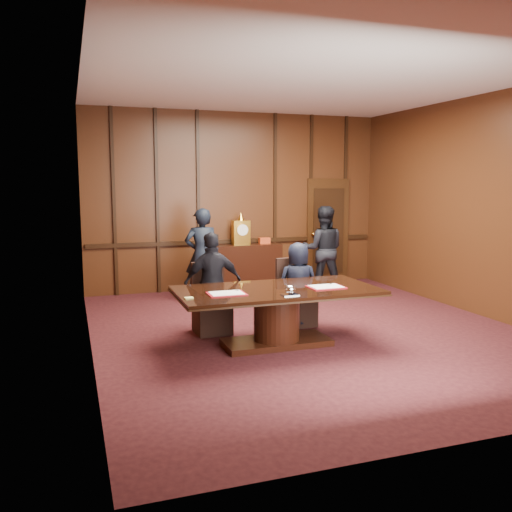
{
  "coord_description": "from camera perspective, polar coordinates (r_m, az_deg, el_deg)",
  "views": [
    {
      "loc": [
        -3.19,
        -6.91,
        2.13
      ],
      "look_at": [
        -0.62,
        0.55,
        1.05
      ],
      "focal_mm": 38.0,
      "sensor_mm": 36.0,
      "label": 1
    }
  ],
  "objects": [
    {
      "name": "room",
      "position": [
        7.77,
        5.81,
        4.75
      ],
      "size": [
        7.0,
        7.04,
        3.5
      ],
      "color": "black",
      "rests_on": "ground"
    },
    {
      "name": "sideboard",
      "position": [
        10.79,
        -1.57,
        -0.98
      ],
      "size": [
        1.6,
        0.45,
        1.54
      ],
      "color": "black",
      "rests_on": "ground"
    },
    {
      "name": "conference_table",
      "position": [
        7.1,
        2.18,
        -5.41
      ],
      "size": [
        2.62,
        1.32,
        0.76
      ],
      "color": "black",
      "rests_on": "ground"
    },
    {
      "name": "folder_left",
      "position": [
        6.69,
        -3.12,
        -3.97
      ],
      "size": [
        0.47,
        0.34,
        0.02
      ],
      "rotation": [
        0.0,
        0.0,
        -0.02
      ],
      "color": "maroon",
      "rests_on": "conference_table"
    },
    {
      "name": "folder_right",
      "position": [
        7.16,
        7.38,
        -3.24
      ],
      "size": [
        0.46,
        0.33,
        0.02
      ],
      "rotation": [
        0.0,
        0.0,
        0.01
      ],
      "color": "maroon",
      "rests_on": "conference_table"
    },
    {
      "name": "inkstand",
      "position": [
        6.62,
        3.61,
        -3.68
      ],
      "size": [
        0.2,
        0.14,
        0.12
      ],
      "color": "white",
      "rests_on": "conference_table"
    },
    {
      "name": "notepad",
      "position": [
        6.48,
        -7.08,
        -4.4
      ],
      "size": [
        0.1,
        0.08,
        0.01
      ],
      "primitive_type": "cube",
      "rotation": [
        0.0,
        0.0,
        0.05
      ],
      "color": "#EFE975",
      "rests_on": "conference_table"
    },
    {
      "name": "chair_left",
      "position": [
        7.77,
        -4.7,
        -5.92
      ],
      "size": [
        0.5,
        0.5,
        0.99
      ],
      "rotation": [
        0.0,
        0.0,
        0.03
      ],
      "color": "black",
      "rests_on": "ground"
    },
    {
      "name": "chair_right",
      "position": [
        8.17,
        4.2,
        -5.22
      ],
      "size": [
        0.51,
        0.51,
        0.99
      ],
      "rotation": [
        0.0,
        0.0,
        0.07
      ],
      "color": "black",
      "rests_on": "ground"
    },
    {
      "name": "signatory_left",
      "position": [
        7.6,
        -4.58,
        -2.92
      ],
      "size": [
        0.86,
        0.4,
        1.44
      ],
      "primitive_type": "imported",
      "rotation": [
        0.0,
        0.0,
        3.2
      ],
      "color": "black",
      "rests_on": "ground"
    },
    {
      "name": "signatory_right",
      "position": [
        8.04,
        4.45,
        -3.0
      ],
      "size": [
        0.67,
        0.49,
        1.26
      ],
      "primitive_type": "imported",
      "rotation": [
        0.0,
        0.0,
        2.99
      ],
      "color": "black",
      "rests_on": "ground"
    },
    {
      "name": "witness_left",
      "position": [
        9.71,
        -5.71,
        0.1
      ],
      "size": [
        0.65,
        0.47,
        1.67
      ],
      "primitive_type": "imported",
      "rotation": [
        0.0,
        0.0,
        3.02
      ],
      "color": "black",
      "rests_on": "ground"
    },
    {
      "name": "witness_right",
      "position": [
        10.5,
        7.08,
        0.67
      ],
      "size": [
        1.0,
        0.91,
        1.68
      ],
      "primitive_type": "imported",
      "rotation": [
        0.0,
        0.0,
        2.73
      ],
      "color": "black",
      "rests_on": "ground"
    }
  ]
}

